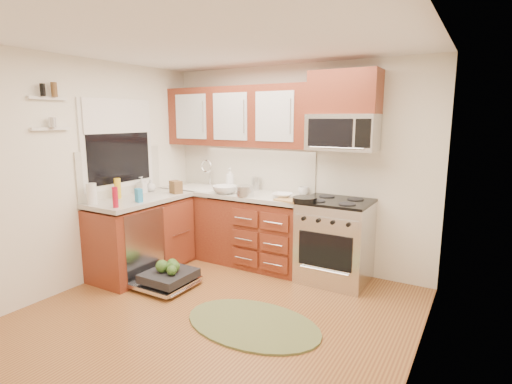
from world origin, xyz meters
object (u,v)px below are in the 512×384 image
Objects in this scene: upper_cabinets at (238,117)px; bowl_b at (225,190)px; dishwasher at (166,279)px; microwave at (343,132)px; range at (335,241)px; paper_towel_roll at (92,194)px; sink at (200,197)px; rug at (253,324)px; stock_pot at (245,191)px; cutting_board at (288,200)px; bowl_a at (282,196)px; skillet at (305,199)px; cup at (303,191)px.

upper_cabinets is 6.65× the size of bowl_b.
microwave is at bearing 39.07° from dishwasher.
range reaches higher than dishwasher.
dishwasher is at bearing 23.39° from paper_towel_roll.
sink is 0.48× the size of rug.
microwave is (0.00, 0.12, 1.23)m from range.
stock_pot is (-1.08, -0.33, -0.71)m from microwave.
microwave is 0.97m from cutting_board.
bowl_a is at bearing 105.36° from rug.
skillet is at bearing -3.59° from bowl_b.
skillet is 0.80m from stock_pot.
cup is at bearing 24.06° from bowl_b.
rug is 4.86× the size of skillet.
microwave is at bearing 17.04° from stock_pot.
cup is (0.00, 0.43, 0.04)m from cutting_board.
skillet reaches higher than rug.
stock_pot reaches higher than bowl_a.
bowl_a reaches higher than range.
paper_towel_roll reaches higher than bowl_b.
stock_pot is at bearing 177.12° from skillet.
paper_towel_roll is at bearing -145.14° from cutting_board.
sink is 2.15× the size of cutting_board.
bowl_a is at bearing 7.11° from bowl_b.
dishwasher is at bearing -145.07° from skillet.
sink is at bearing 171.72° from skillet.
bowl_a is (1.29, -0.08, 0.15)m from sink.
range is at bearing 78.01° from rug.
range is 1.95m from dishwasher.
dishwasher is 1.62m from cutting_board.
bowl_a reaches higher than rug.
upper_cabinets reaches higher than dishwasher.
stock_pot is (-0.79, 1.15, 0.98)m from rug.
skillet is at bearing -8.28° from sink.
paper_towel_roll is at bearing -134.15° from stock_pot.
cup reaches higher than range.
paper_towel_roll is at bearing -136.83° from cup.
paper_towel_roll reaches higher than cutting_board.
range is 4.07× the size of paper_towel_roll.
bowl_a is (1.64, 1.36, -0.09)m from paper_towel_roll.
sink is 2.01× the size of bowl_b.
sink is at bearing -179.70° from range.
bowl_b reaches higher than range.
paper_towel_roll is (-0.35, -1.44, 0.24)m from sink.
cup is at bearing 97.63° from rug.
upper_cabinets is 1.99m from range.
rug is at bearing 2.66° from paper_towel_roll.
microwave is at bearing 12.13° from bowl_b.
dishwasher is (-0.13, -1.27, -1.77)m from upper_cabinets.
cutting_board is at bearing 34.86° from paper_towel_roll.
rug is at bearing -74.64° from bowl_a.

